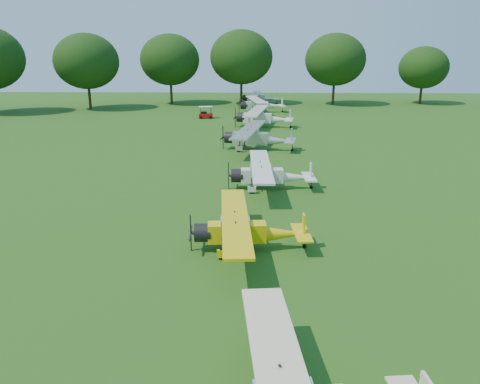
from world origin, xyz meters
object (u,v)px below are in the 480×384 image
Objects in this scene: aircraft_4 at (256,136)px; golf_cart at (205,114)px; aircraft_2 at (246,229)px; aircraft_7 at (259,97)px; aircraft_5 at (262,116)px; aircraft_3 at (269,173)px; aircraft_6 at (260,104)px.

golf_cart is (-7.18, 21.81, -0.77)m from aircraft_4.
aircraft_7 reaches higher than aircraft_2.
aircraft_7 is (-0.16, 26.57, -0.14)m from aircraft_5.
aircraft_5 reaches higher than aircraft_7.
aircraft_3 is at bearing 78.27° from aircraft_2.
aircraft_5 is at bearing 88.48° from aircraft_3.
aircraft_4 is at bearing 91.97° from aircraft_3.
aircraft_6 is (-0.01, 14.36, -0.03)m from aircraft_5.
aircraft_5 reaches higher than aircraft_2.
aircraft_6 is (0.77, 28.37, 0.01)m from aircraft_4.
aircraft_4 is at bearing -79.38° from golf_cart.
aircraft_5 is at bearing 96.44° from aircraft_4.
aircraft_3 is 36.15m from golf_cart.
aircraft_4 is (0.55, 24.00, 0.25)m from aircraft_2.
aircraft_4 is 1.08× the size of aircraft_7.
aircraft_7 is at bearing 59.85° from golf_cart.
aircraft_7 is (1.17, 64.59, 0.15)m from aircraft_2.
aircraft_5 reaches higher than aircraft_6.
aircraft_7 is (0.62, 40.59, -0.10)m from aircraft_4.
aircraft_2 is 0.96× the size of aircraft_3.
aircraft_3 is 54.02m from aircraft_7.
aircraft_3 is 13.46m from aircraft_4.
aircraft_5 is at bearing -85.95° from aircraft_7.
aircraft_6 is at bearing -85.61° from aircraft_7.
aircraft_5 is (0.78, 14.02, 0.04)m from aircraft_4.
aircraft_4 reaches higher than aircraft_2.
aircraft_4 is 0.97× the size of aircraft_5.
aircraft_5 is 1.03× the size of aircraft_6.
golf_cart is (-8.04, 35.24, -0.57)m from aircraft_3.
aircraft_5 is at bearing -99.83° from aircraft_6.
aircraft_7 is at bearing 98.58° from aircraft_5.
aircraft_7 is at bearing 84.82° from aircraft_2.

